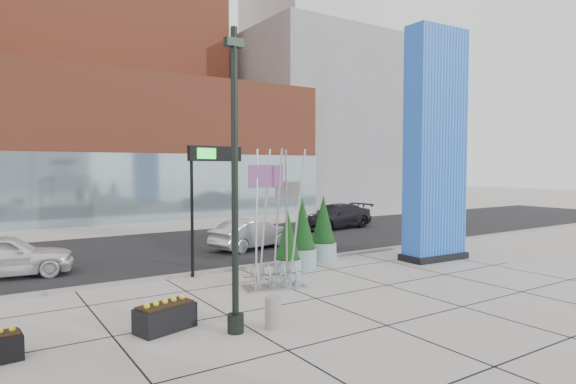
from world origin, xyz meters
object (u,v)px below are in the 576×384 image
car_silver_mid (252,234)px  overhead_street_sign (212,164)px  blue_pylon (435,149)px  concrete_bollard (273,312)px  public_art_sculpture (274,251)px  lamp_post (235,210)px  car_white_west (3,256)px

car_silver_mid → overhead_street_sign: bearing=121.2°
blue_pylon → concrete_bollard: 11.99m
public_art_sculpture → car_silver_mid: 7.68m
lamp_post → concrete_bollard: bearing=-13.0°
lamp_post → public_art_sculpture: bearing=46.1°
concrete_bollard → car_silver_mid: (5.23, 10.46, 0.33)m
overhead_street_sign → blue_pylon: bearing=-23.8°
blue_pylon → overhead_street_sign: 9.61m
public_art_sculpture → car_white_west: (-7.48, 6.53, -0.42)m
blue_pylon → car_silver_mid: 9.43m
blue_pylon → concrete_bollard: bearing=-157.8°
car_white_west → lamp_post: bearing=-148.0°
public_art_sculpture → car_silver_mid: public_art_sculpture is taller
overhead_street_sign → car_silver_mid: (3.95, 4.09, -3.38)m
public_art_sculpture → concrete_bollard: bearing=-108.9°
lamp_post → public_art_sculpture: lamp_post is taller
blue_pylon → overhead_street_sign: bearing=166.7°
overhead_street_sign → car_silver_mid: overhead_street_sign is taller
lamp_post → car_white_west: (-4.39, 9.75, -2.20)m
car_silver_mid → concrete_bollard: bearing=138.7°
blue_pylon → lamp_post: bearing=-160.3°
public_art_sculpture → concrete_bollard: size_ratio=5.87×
car_silver_mid → blue_pylon: bearing=-156.5°
public_art_sculpture → car_white_west: public_art_sculpture is taller
concrete_bollard → car_white_west: car_white_west is taller
overhead_street_sign → car_white_west: 8.22m
lamp_post → overhead_street_sign: lamp_post is taller
overhead_street_sign → car_silver_mid: size_ratio=1.08×
public_art_sculpture → car_white_west: bearing=152.1°
lamp_post → car_silver_mid: 12.16m
blue_pylon → car_white_west: 17.45m
public_art_sculpture → car_silver_mid: bearing=79.7°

